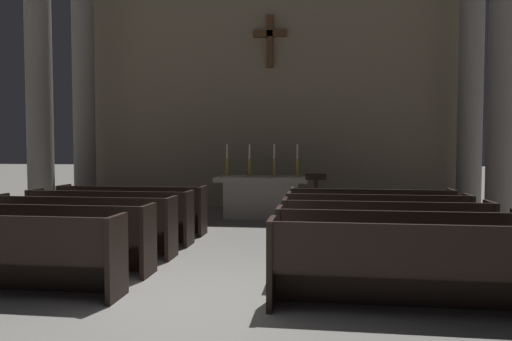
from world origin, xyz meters
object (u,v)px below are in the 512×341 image
object	(u,v)px
pew_right_row_4	(377,222)
candlestick_inner_left	(249,166)
pew_left_row_4	(110,217)
pew_left_row_5	(132,209)
candlestick_outer_right	(297,166)
pew_right_row_2	(396,247)
pew_right_row_5	(370,214)
column_right_fourth	(471,72)
pew_right_row_1	(411,267)
column_left_fourth	(84,80)
candlestick_outer_left	(227,166)
column_left_third	(39,67)
pew_right_row_3	(385,233)
column_right_third	(504,56)
pew_left_row_2	(46,238)
candlestick_inner_right	(274,166)
altar	(262,196)
pew_left_row_3	(82,226)
lectern	(316,202)

from	to	relation	value
pew_right_row_4	candlestick_inner_left	xyz separation A→B (m)	(-2.61, 3.35, 0.79)
pew_left_row_4	pew_left_row_5	world-z (taller)	same
pew_left_row_4	candlestick_outer_right	world-z (taller)	candlestick_outer_right
candlestick_outer_right	pew_left_row_4	bearing A→B (deg)	-133.33
pew_right_row_2	pew_right_row_5	distance (m)	2.94
pew_left_row_4	column_right_fourth	distance (m)	9.07
pew_right_row_1	column_left_fourth	xyz separation A→B (m)	(-7.34, 7.30, 3.06)
pew_right_row_1	candlestick_outer_left	size ratio (longest dim) A/B	3.80
pew_right_row_4	column_left_third	size ratio (longest dim) A/B	0.40
pew_left_row_4	pew_right_row_4	bearing A→B (deg)	0.00
pew_right_row_3	column_right_third	size ratio (longest dim) A/B	0.40
pew_left_row_2	pew_right_row_5	size ratio (longest dim) A/B	1.00
pew_right_row_4	candlestick_inner_left	bearing A→B (deg)	127.92
pew_right_row_5	candlestick_outer_right	bearing A→B (deg)	121.62
candlestick_outer_left	column_right_third	bearing A→B (deg)	-10.21
pew_left_row_4	column_left_fourth	size ratio (longest dim) A/B	0.40
pew_left_row_4	pew_left_row_5	size ratio (longest dim) A/B	1.00
pew_right_row_2	candlestick_inner_right	distance (m)	5.73
pew_left_row_5	candlestick_outer_right	size ratio (longest dim) A/B	3.80
candlestick_inner_left	candlestick_outer_left	bearing A→B (deg)	180.00
pew_right_row_5	candlestick_inner_left	xyz separation A→B (m)	(-2.61, 2.37, 0.79)
column_left_fourth	candlestick_outer_left	distance (m)	4.87
column_right_third	column_right_fourth	distance (m)	2.07
pew_right_row_1	column_left_fourth	distance (m)	10.80
pew_left_row_5	column_left_third	world-z (taller)	column_left_third
altar	pew_left_row_3	bearing A→B (deg)	-118.06
pew_left_row_2	pew_left_row_3	world-z (taller)	same
pew_left_row_4	column_right_third	size ratio (longest dim) A/B	0.40
candlestick_inner_right	candlestick_inner_left	bearing A→B (deg)	180.00
column_right_third	lectern	xyz separation A→B (m)	(-3.74, -0.14, -2.99)
column_right_fourth	candlestick_inner_left	xyz separation A→B (m)	(-5.34, -1.01, -2.28)
pew_left_row_4	pew_right_row_1	xyz separation A→B (m)	(4.61, -2.94, 0.00)
pew_left_row_5	candlestick_outer_right	world-z (taller)	candlestick_outer_right
column_left_fourth	candlestick_inner_right	bearing A→B (deg)	-10.77
pew_right_row_2	pew_right_row_3	xyz separation A→B (m)	(0.00, 0.98, 0.00)
pew_right_row_2	pew_right_row_5	xyz separation A→B (m)	(0.00, 2.94, 0.00)
pew_right_row_2	column_right_third	size ratio (longest dim) A/B	0.40
pew_right_row_4	candlestick_outer_left	size ratio (longest dim) A/B	3.80
pew_right_row_3	column_left_fourth	size ratio (longest dim) A/B	0.40
pew_right_row_3	lectern	xyz separation A→B (m)	(-1.01, 3.13, 0.07)
pew_left_row_3	pew_right_row_1	xyz separation A→B (m)	(4.61, -1.96, 0.00)
candlestick_inner_right	lectern	xyz separation A→B (m)	(1.00, -1.20, -0.71)
pew_left_row_2	pew_right_row_1	size ratio (longest dim) A/B	1.00
pew_left_row_3	pew_right_row_2	distance (m)	4.71
pew_left_row_4	column_left_third	distance (m)	4.70
pew_right_row_3	column_left_fourth	bearing A→B (deg)	143.98
pew_right_row_2	candlestick_outer_left	size ratio (longest dim) A/B	3.80
column_right_third	candlestick_inner_left	xyz separation A→B (m)	(-5.34, 1.06, -2.28)
pew_right_row_2	column_right_fourth	xyz separation A→B (m)	(2.73, 6.32, 3.06)
pew_left_row_4	candlestick_outer_left	distance (m)	3.73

